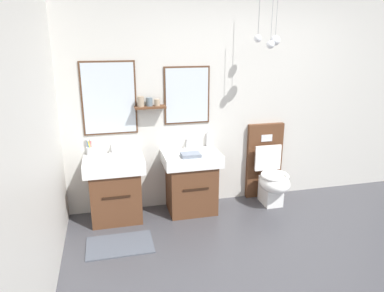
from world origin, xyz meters
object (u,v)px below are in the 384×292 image
object	(u,v)px
soap_dispenser	(209,140)
toothbrush_cup	(90,150)
vanity_sink_left	(115,187)
toilet	(269,174)
folded_hand_towel	(191,155)
vanity_sink_right	(191,180)

from	to	relation	value
soap_dispenser	toothbrush_cup	bearing A→B (deg)	-179.62
vanity_sink_left	toothbrush_cup	distance (m)	0.52
toilet	folded_hand_towel	distance (m)	1.16
soap_dispenser	folded_hand_towel	bearing A→B (deg)	-132.26
toothbrush_cup	soap_dispenser	bearing A→B (deg)	0.38
vanity_sink_left	toothbrush_cup	world-z (taller)	toothbrush_cup
vanity_sink_right	toothbrush_cup	xyz separation A→B (m)	(-1.16, 0.18, 0.41)
soap_dispenser	folded_hand_towel	distance (m)	0.46
vanity_sink_left	soap_dispenser	distance (m)	1.27
toilet	toothbrush_cup	bearing A→B (deg)	175.81
toothbrush_cup	folded_hand_towel	xyz separation A→B (m)	(1.12, -0.33, -0.04)
vanity_sink_right	folded_hand_towel	distance (m)	0.41
soap_dispenser	vanity_sink_left	bearing A→B (deg)	-171.02
toothbrush_cup	folded_hand_towel	world-z (taller)	toothbrush_cup
toothbrush_cup	toilet	bearing A→B (deg)	-4.19
toothbrush_cup	folded_hand_towel	size ratio (longest dim) A/B	0.95
toilet	folded_hand_towel	xyz separation A→B (m)	(-1.08, -0.17, 0.40)
toothbrush_cup	vanity_sink_right	bearing A→B (deg)	-8.59
vanity_sink_right	toilet	size ratio (longest dim) A/B	0.75
vanity_sink_left	toothbrush_cup	xyz separation A→B (m)	(-0.26, 0.18, 0.41)
vanity_sink_right	folded_hand_towel	size ratio (longest dim) A/B	3.42
soap_dispenser	folded_hand_towel	world-z (taller)	soap_dispenser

